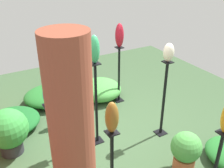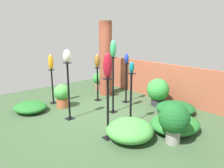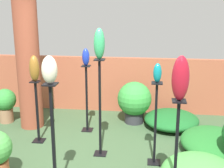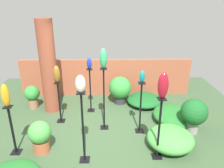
# 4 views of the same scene
# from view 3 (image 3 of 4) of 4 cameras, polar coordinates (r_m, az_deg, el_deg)

# --- Properties ---
(ground_plane) EXTENTS (8.00, 8.00, 0.00)m
(ground_plane) POSITION_cam_3_polar(r_m,az_deg,el_deg) (4.98, -2.39, -14.14)
(ground_plane) COLOR #385133
(brick_wall_back) EXTENTS (5.60, 0.12, 1.22)m
(brick_wall_back) POSITION_cam_3_polar(r_m,az_deg,el_deg) (6.93, 0.72, -0.07)
(brick_wall_back) COLOR #9E5138
(brick_wall_back) RESTS_ON ground
(brick_pillar) EXTENTS (0.44, 0.44, 2.60)m
(brick_pillar) POSITION_cam_3_polar(r_m,az_deg,el_deg) (6.11, -15.09, 3.96)
(brick_pillar) COLOR brown
(brick_pillar) RESTS_ON ground
(pedestal_bronze) EXTENTS (0.20, 0.20, 1.10)m
(pedestal_bronze) POSITION_cam_3_polar(r_m,az_deg,el_deg) (5.60, -13.48, -5.45)
(pedestal_bronze) COLOR black
(pedestal_bronze) RESTS_ON ground
(pedestal_jade) EXTENTS (0.20, 0.20, 1.57)m
(pedestal_jade) POSITION_cam_3_polar(r_m,az_deg,el_deg) (4.92, -2.21, -5.12)
(pedestal_jade) COLOR black
(pedestal_jade) RESTS_ON ground
(pedestal_teal) EXTENTS (0.20, 0.20, 1.29)m
(pedestal_teal) POSITION_cam_3_polar(r_m,az_deg,el_deg) (4.75, 7.92, -7.84)
(pedestal_teal) COLOR black
(pedestal_teal) RESTS_ON ground
(pedestal_cobalt) EXTENTS (0.20, 0.20, 1.27)m
(pedestal_cobalt) POSITION_cam_3_polar(r_m,az_deg,el_deg) (5.89, -4.63, -3.19)
(pedestal_cobalt) COLOR black
(pedestal_cobalt) RESTS_ON ground
(pedestal_ivory) EXTENTS (0.20, 0.20, 1.50)m
(pedestal_ivory) POSITION_cam_3_polar(r_m,az_deg,el_deg) (3.96, -10.62, -11.24)
(pedestal_ivory) COLOR black
(pedestal_ivory) RESTS_ON ground
(pedestal_ruby) EXTENTS (0.20, 0.20, 1.33)m
(pedestal_ruby) POSITION_cam_3_polar(r_m,az_deg,el_deg) (3.91, 11.58, -13.00)
(pedestal_ruby) COLOR black
(pedestal_ruby) RESTS_ON ground
(art_vase_bronze) EXTENTS (0.17, 0.18, 0.44)m
(art_vase_bronze) POSITION_cam_3_polar(r_m,az_deg,el_deg) (5.37, -14.02, 2.79)
(art_vase_bronze) COLOR brown
(art_vase_bronze) RESTS_ON pedestal_bronze
(art_vase_jade) EXTENTS (0.17, 0.17, 0.46)m
(art_vase_jade) POSITION_cam_3_polar(r_m,az_deg,el_deg) (4.66, -2.34, 7.37)
(art_vase_jade) COLOR #2D9356
(art_vase_jade) RESTS_ON pedestal_jade
(art_vase_teal) EXTENTS (0.12, 0.12, 0.28)m
(art_vase_teal) POSITION_cam_3_polar(r_m,az_deg,el_deg) (4.49, 8.31, 2.01)
(art_vase_teal) COLOR #0F727A
(art_vase_teal) RESTS_ON pedestal_teal
(art_vase_cobalt) EXTENTS (0.13, 0.13, 0.31)m
(art_vase_cobalt) POSITION_cam_3_polar(r_m,az_deg,el_deg) (5.68, -4.81, 4.93)
(art_vase_cobalt) COLOR #192D9E
(art_vase_cobalt) RESTS_ON pedestal_cobalt
(art_vase_ivory) EXTENTS (0.18, 0.19, 0.33)m
(art_vase_ivory) POSITION_cam_3_polar(r_m,az_deg,el_deg) (3.63, -11.36, 2.56)
(art_vase_ivory) COLOR beige
(art_vase_ivory) RESTS_ON pedestal_ivory
(art_vase_ruby) EXTENTS (0.20, 0.18, 0.52)m
(art_vase_ruby) POSITION_cam_3_polar(r_m,az_deg,el_deg) (3.56, 12.41, 1.03)
(art_vase_ruby) COLOR maroon
(art_vase_ruby) RESTS_ON pedestal_ruby
(potted_plant_mid_right) EXTENTS (0.69, 0.69, 0.85)m
(potted_plant_mid_right) POSITION_cam_3_polar(r_m,az_deg,el_deg) (6.31, 4.11, -3.00)
(potted_plant_mid_right) COLOR #2D2D33
(potted_plant_mid_right) RESTS_ON ground
(potted_plant_back_center) EXTENTS (0.44, 0.44, 0.70)m
(potted_plant_back_center) POSITION_cam_3_polar(r_m,az_deg,el_deg) (6.69, -18.93, -3.28)
(potted_plant_back_center) COLOR #936B4C
(potted_plant_back_center) RESTS_ON ground
(foliage_bed_center) EXTENTS (1.08, 1.23, 0.34)m
(foliage_bed_center) POSITION_cam_3_polar(r_m,az_deg,el_deg) (5.47, 18.12, -10.14)
(foliage_bed_center) COLOR #236B28
(foliage_bed_center) RESTS_ON ground
(foliage_bed_rear) EXTENTS (1.07, 1.10, 0.30)m
(foliage_bed_rear) POSITION_cam_3_polar(r_m,az_deg,el_deg) (6.30, 10.81, -6.41)
(foliage_bed_rear) COLOR #195923
(foliage_bed_rear) RESTS_ON ground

